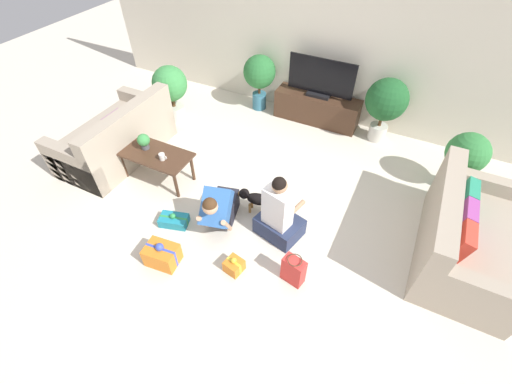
# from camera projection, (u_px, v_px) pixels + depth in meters

# --- Properties ---
(ground_plane) EXTENTS (16.00, 16.00, 0.00)m
(ground_plane) POSITION_uv_depth(u_px,v_px,m) (255.00, 212.00, 4.47)
(ground_plane) COLOR beige
(wall_back) EXTENTS (8.40, 0.06, 2.60)m
(wall_back) POSITION_uv_depth(u_px,v_px,m) (332.00, 40.00, 5.21)
(wall_back) COLOR beige
(wall_back) RESTS_ON ground_plane
(sofa_left) EXTENTS (0.95, 1.70, 0.87)m
(sofa_left) POSITION_uv_depth(u_px,v_px,m) (117.00, 139.00, 5.09)
(sofa_left) COLOR tan
(sofa_left) RESTS_ON ground_plane
(sofa_right) EXTENTS (0.95, 1.70, 0.87)m
(sofa_right) POSITION_uv_depth(u_px,v_px,m) (464.00, 238.00, 3.78)
(sofa_right) COLOR tan
(sofa_right) RESTS_ON ground_plane
(coffee_table) EXTENTS (1.02, 0.50, 0.45)m
(coffee_table) POSITION_uv_depth(u_px,v_px,m) (155.00, 156.00, 4.65)
(coffee_table) COLOR #472D1E
(coffee_table) RESTS_ON ground_plane
(tv_console) EXTENTS (1.42, 0.38, 0.48)m
(tv_console) POSITION_uv_depth(u_px,v_px,m) (317.00, 109.00, 5.80)
(tv_console) COLOR #472D1E
(tv_console) RESTS_ON ground_plane
(tv) EXTENTS (1.08, 0.20, 0.63)m
(tv) POSITION_uv_depth(u_px,v_px,m) (321.00, 80.00, 5.43)
(tv) COLOR black
(tv) RESTS_ON tv_console
(potted_plant_corner_right) EXTENTS (0.53, 0.53, 0.87)m
(potted_plant_corner_right) POSITION_uv_depth(u_px,v_px,m) (466.00, 155.00, 4.40)
(potted_plant_corner_right) COLOR #336B84
(potted_plant_corner_right) RESTS_ON ground_plane
(potted_plant_corner_left) EXTENTS (0.57, 0.57, 0.95)m
(potted_plant_corner_left) POSITION_uv_depth(u_px,v_px,m) (170.00, 88.00, 5.60)
(potted_plant_corner_left) COLOR beige
(potted_plant_corner_left) RESTS_ON ground_plane
(potted_plant_back_right) EXTENTS (0.63, 0.63, 1.03)m
(potted_plant_back_right) POSITION_uv_depth(u_px,v_px,m) (386.00, 102.00, 5.13)
(potted_plant_back_right) COLOR beige
(potted_plant_back_right) RESTS_ON ground_plane
(potted_plant_back_left) EXTENTS (0.55, 0.55, 0.97)m
(potted_plant_back_left) POSITION_uv_depth(u_px,v_px,m) (259.00, 75.00, 5.82)
(potted_plant_back_left) COLOR #336B84
(potted_plant_back_left) RESTS_ON ground_plane
(person_kneeling) EXTENTS (0.49, 0.78, 0.73)m
(person_kneeling) POSITION_uv_depth(u_px,v_px,m) (219.00, 208.00, 4.10)
(person_kneeling) COLOR #23232D
(person_kneeling) RESTS_ON ground_plane
(person_sitting) EXTENTS (0.60, 0.56, 0.95)m
(person_sitting) POSITION_uv_depth(u_px,v_px,m) (279.00, 216.00, 3.99)
(person_sitting) COLOR #283351
(person_sitting) RESTS_ON ground_plane
(dog) EXTENTS (0.49, 0.19, 0.34)m
(dog) POSITION_uv_depth(u_px,v_px,m) (254.00, 198.00, 4.32)
(dog) COLOR black
(dog) RESTS_ON ground_plane
(gift_box_a) EXTENTS (0.39, 0.30, 0.32)m
(gift_box_a) POSITION_uv_depth(u_px,v_px,m) (162.00, 255.00, 3.84)
(gift_box_a) COLOR orange
(gift_box_a) RESTS_ON ground_plane
(gift_box_b) EXTENTS (0.22, 0.22, 0.21)m
(gift_box_b) POSITION_uv_depth(u_px,v_px,m) (234.00, 266.00, 3.80)
(gift_box_b) COLOR orange
(gift_box_b) RESTS_ON ground_plane
(gift_box_c) EXTENTS (0.39, 0.29, 0.18)m
(gift_box_c) POSITION_uv_depth(u_px,v_px,m) (174.00, 220.00, 4.29)
(gift_box_c) COLOR teal
(gift_box_c) RESTS_ON ground_plane
(gift_bag_a) EXTENTS (0.27, 0.19, 0.38)m
(gift_bag_a) POSITION_uv_depth(u_px,v_px,m) (293.00, 270.00, 3.64)
(gift_bag_a) COLOR red
(gift_bag_a) RESTS_ON ground_plane
(mug) EXTENTS (0.12, 0.08, 0.09)m
(mug) POSITION_uv_depth(u_px,v_px,m) (162.00, 157.00, 4.49)
(mug) COLOR silver
(mug) RESTS_ON coffee_table
(tabletop_plant) EXTENTS (0.17, 0.17, 0.22)m
(tabletop_plant) POSITION_uv_depth(u_px,v_px,m) (144.00, 141.00, 4.60)
(tabletop_plant) COLOR #4C4C51
(tabletop_plant) RESTS_ON coffee_table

